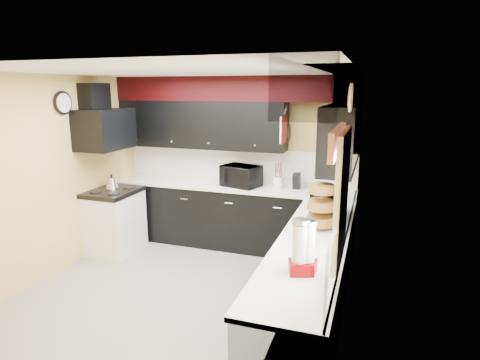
# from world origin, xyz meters

# --- Properties ---
(ground) EXTENTS (3.60, 3.60, 0.00)m
(ground) POSITION_xyz_m (0.00, 0.00, 0.00)
(ground) COLOR gray
(ground) RESTS_ON ground
(wall_back) EXTENTS (3.60, 0.06, 2.50)m
(wall_back) POSITION_xyz_m (0.00, 1.80, 1.25)
(wall_back) COLOR #E0C666
(wall_back) RESTS_ON ground
(wall_right) EXTENTS (0.06, 3.60, 2.50)m
(wall_right) POSITION_xyz_m (1.80, 0.00, 1.25)
(wall_right) COLOR #E0C666
(wall_right) RESTS_ON ground
(wall_left) EXTENTS (0.06, 3.60, 2.50)m
(wall_left) POSITION_xyz_m (-1.80, 0.00, 1.25)
(wall_left) COLOR #E0C666
(wall_left) RESTS_ON ground
(ceiling) EXTENTS (3.60, 3.60, 0.06)m
(ceiling) POSITION_xyz_m (0.00, 0.00, 2.50)
(ceiling) COLOR white
(ceiling) RESTS_ON wall_back
(cab_back) EXTENTS (3.60, 0.60, 0.90)m
(cab_back) POSITION_xyz_m (0.00, 1.50, 0.45)
(cab_back) COLOR black
(cab_back) RESTS_ON ground
(cab_right) EXTENTS (0.60, 3.00, 0.90)m
(cab_right) POSITION_xyz_m (1.50, -0.30, 0.45)
(cab_right) COLOR black
(cab_right) RESTS_ON ground
(counter_back) EXTENTS (3.62, 0.64, 0.04)m
(counter_back) POSITION_xyz_m (0.00, 1.50, 0.92)
(counter_back) COLOR white
(counter_back) RESTS_ON cab_back
(counter_right) EXTENTS (0.64, 3.02, 0.04)m
(counter_right) POSITION_xyz_m (1.50, -0.30, 0.92)
(counter_right) COLOR white
(counter_right) RESTS_ON cab_right
(splash_back) EXTENTS (3.60, 0.02, 0.50)m
(splash_back) POSITION_xyz_m (0.00, 1.79, 1.19)
(splash_back) COLOR white
(splash_back) RESTS_ON counter_back
(splash_right) EXTENTS (0.02, 3.60, 0.50)m
(splash_right) POSITION_xyz_m (1.79, 0.00, 1.19)
(splash_right) COLOR white
(splash_right) RESTS_ON counter_right
(upper_back) EXTENTS (2.60, 0.35, 0.70)m
(upper_back) POSITION_xyz_m (-0.50, 1.62, 1.80)
(upper_back) COLOR black
(upper_back) RESTS_ON wall_back
(upper_right) EXTENTS (0.35, 1.80, 0.70)m
(upper_right) POSITION_xyz_m (1.62, 0.90, 1.80)
(upper_right) COLOR black
(upper_right) RESTS_ON wall_right
(soffit_back) EXTENTS (3.60, 0.36, 0.35)m
(soffit_back) POSITION_xyz_m (0.00, 1.62, 2.33)
(soffit_back) COLOR black
(soffit_back) RESTS_ON wall_back
(soffit_right) EXTENTS (0.36, 3.24, 0.35)m
(soffit_right) POSITION_xyz_m (1.62, -0.18, 2.33)
(soffit_right) COLOR black
(soffit_right) RESTS_ON wall_right
(stove) EXTENTS (0.60, 0.75, 0.86)m
(stove) POSITION_xyz_m (-1.50, 0.75, 0.43)
(stove) COLOR white
(stove) RESTS_ON ground
(cooktop) EXTENTS (0.62, 0.77, 0.06)m
(cooktop) POSITION_xyz_m (-1.50, 0.75, 0.89)
(cooktop) COLOR black
(cooktop) RESTS_ON stove
(hood) EXTENTS (0.50, 0.78, 0.55)m
(hood) POSITION_xyz_m (-1.55, 0.75, 1.78)
(hood) COLOR black
(hood) RESTS_ON wall_left
(hood_duct) EXTENTS (0.24, 0.40, 0.40)m
(hood_duct) POSITION_xyz_m (-1.68, 0.75, 2.20)
(hood_duct) COLOR black
(hood_duct) RESTS_ON wall_left
(window) EXTENTS (0.03, 0.86, 0.96)m
(window) POSITION_xyz_m (1.79, -0.90, 1.55)
(window) COLOR white
(window) RESTS_ON wall_right
(valance) EXTENTS (0.04, 0.88, 0.20)m
(valance) POSITION_xyz_m (1.73, -0.90, 1.95)
(valance) COLOR red
(valance) RESTS_ON wall_right
(pan_top) EXTENTS (0.03, 0.22, 0.40)m
(pan_top) POSITION_xyz_m (0.82, 1.55, 2.00)
(pan_top) COLOR black
(pan_top) RESTS_ON upper_back
(pan_mid) EXTENTS (0.03, 0.28, 0.46)m
(pan_mid) POSITION_xyz_m (0.82, 1.42, 1.75)
(pan_mid) COLOR black
(pan_mid) RESTS_ON upper_back
(pan_low) EXTENTS (0.03, 0.24, 0.42)m
(pan_low) POSITION_xyz_m (0.82, 1.68, 1.72)
(pan_low) COLOR black
(pan_low) RESTS_ON upper_back
(cut_board) EXTENTS (0.03, 0.26, 0.35)m
(cut_board) POSITION_xyz_m (0.83, 1.30, 1.80)
(cut_board) COLOR white
(cut_board) RESTS_ON upper_back
(baskets) EXTENTS (0.27, 0.27, 0.50)m
(baskets) POSITION_xyz_m (1.52, 0.05, 1.18)
(baskets) COLOR brown
(baskets) RESTS_ON upper_right
(clock) EXTENTS (0.03, 0.30, 0.30)m
(clock) POSITION_xyz_m (-1.77, 0.25, 2.15)
(clock) COLOR black
(clock) RESTS_ON wall_left
(deco_plate) EXTENTS (0.03, 0.24, 0.24)m
(deco_plate) POSITION_xyz_m (1.77, -0.35, 2.25)
(deco_plate) COLOR white
(deco_plate) RESTS_ON wall_right
(toaster_oven) EXTENTS (0.63, 0.57, 0.31)m
(toaster_oven) POSITION_xyz_m (0.18, 1.48, 1.09)
(toaster_oven) COLOR black
(toaster_oven) RESTS_ON counter_back
(microwave) EXTENTS (0.41, 0.55, 0.28)m
(microwave) POSITION_xyz_m (1.51, 0.47, 1.08)
(microwave) COLOR black
(microwave) RESTS_ON counter_right
(utensil_crock) EXTENTS (0.16, 0.16, 0.16)m
(utensil_crock) POSITION_xyz_m (0.72, 1.55, 1.02)
(utensil_crock) COLOR silver
(utensil_crock) RESTS_ON counter_back
(knife_block) EXTENTS (0.10, 0.14, 0.22)m
(knife_block) POSITION_xyz_m (0.98, 1.57, 1.05)
(knife_block) COLOR black
(knife_block) RESTS_ON counter_back
(kettle) EXTENTS (0.20, 0.20, 0.16)m
(kettle) POSITION_xyz_m (-1.57, 0.84, 1.00)
(kettle) COLOR #ABABB0
(kettle) RESTS_ON cooktop
(dispenser_a) EXTENTS (0.19, 0.19, 0.41)m
(dispenser_a) POSITION_xyz_m (1.51, -1.06, 1.15)
(dispenser_a) COLOR #620003
(dispenser_a) RESTS_ON counter_right
(dispenser_b) EXTENTS (0.15, 0.15, 0.40)m
(dispenser_b) POSITION_xyz_m (1.56, -1.03, 1.14)
(dispenser_b) COLOR #640000
(dispenser_b) RESTS_ON counter_right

